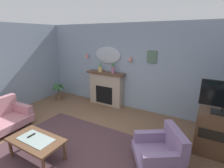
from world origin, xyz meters
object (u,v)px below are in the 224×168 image
at_px(mantel_vase_centre, 113,68).
at_px(tv_remote, 31,136).
at_px(armchair_near_fireplace, 161,149).
at_px(potted_plant_small_fern, 59,90).
at_px(tv_cabinet, 217,133).
at_px(fireplace, 106,89).
at_px(wall_sconce_left, 87,55).
at_px(coffee_table, 36,142).
at_px(framed_picture, 152,57).
at_px(wall_mirror, 108,55).
at_px(wall_sconce_right, 131,59).
at_px(mantel_vase_left, 100,67).

relative_size(mantel_vase_centre, tv_remote, 2.40).
xyz_separation_m(armchair_near_fireplace, potted_plant_small_fern, (-4.17, 1.38, 0.07)).
bearing_deg(armchair_near_fireplace, tv_cabinet, 44.09).
bearing_deg(fireplace, wall_sconce_left, 173.84).
xyz_separation_m(coffee_table, tv_cabinet, (3.04, 1.95, 0.07)).
bearing_deg(framed_picture, wall_mirror, -179.62).
xyz_separation_m(fireplace, mantel_vase_centre, (0.30, -0.03, 0.76)).
xyz_separation_m(wall_mirror, tv_remote, (0.10, -3.11, -1.26)).
bearing_deg(coffee_table, wall_sconce_right, 79.21).
bearing_deg(wall_sconce_right, mantel_vase_centre, -167.69).
height_order(wall_mirror, wall_sconce_right, wall_mirror).
distance_m(coffee_table, potted_plant_small_fern, 3.19).
height_order(wall_sconce_left, armchair_near_fireplace, wall_sconce_left).
relative_size(wall_sconce_left, wall_sconce_right, 1.00).
bearing_deg(tv_remote, coffee_table, -8.71).
relative_size(mantel_vase_centre, potted_plant_small_fern, 0.55).
distance_m(wall_mirror, tv_remote, 3.35).
bearing_deg(mantel_vase_centre, framed_picture, 8.53).
relative_size(tv_remote, tv_cabinet, 0.18).
bearing_deg(wall_mirror, fireplace, -90.00).
xyz_separation_m(wall_sconce_right, armchair_near_fireplace, (1.56, -2.00, -1.35)).
bearing_deg(potted_plant_small_fern, coffee_table, -50.60).
xyz_separation_m(mantel_vase_centre, tv_cabinet, (3.00, -1.01, -0.88)).
height_order(wall_sconce_right, framed_picture, framed_picture).
bearing_deg(wall_sconce_right, wall_sconce_left, 180.00).
bearing_deg(fireplace, framed_picture, 5.77).
height_order(wall_mirror, coffee_table, wall_mirror).
bearing_deg(coffee_table, tv_remote, 171.29).
relative_size(mantel_vase_centre, wall_sconce_right, 2.74).
bearing_deg(potted_plant_small_fern, tv_cabinet, -5.83).
bearing_deg(mantel_vase_left, framed_picture, 6.04).
relative_size(coffee_table, tv_cabinet, 1.22).
height_order(mantel_vase_left, framed_picture, framed_picture).
bearing_deg(tv_remote, wall_mirror, 91.87).
xyz_separation_m(wall_sconce_left, wall_sconce_right, (1.70, 0.00, 0.00)).
bearing_deg(fireplace, mantel_vase_left, -171.94).
bearing_deg(armchair_near_fireplace, coffee_table, -153.21).
distance_m(coffee_table, tv_remote, 0.18).
distance_m(coffee_table, tv_cabinet, 3.61).
relative_size(coffee_table, potted_plant_small_fern, 1.57).
xyz_separation_m(framed_picture, tv_remote, (-1.40, -3.12, -1.30)).
bearing_deg(wall_sconce_right, potted_plant_small_fern, -166.68).
relative_size(wall_sconce_left, framed_picture, 0.39).
height_order(wall_sconce_right, tv_remote, wall_sconce_right).
distance_m(mantel_vase_centre, armchair_near_fireplace, 3.00).
distance_m(wall_mirror, wall_sconce_left, 0.85).
height_order(wall_sconce_right, potted_plant_small_fern, wall_sconce_right).
xyz_separation_m(tv_remote, armchair_near_fireplace, (2.31, 1.06, -0.15)).
height_order(mantel_vase_centre, wall_mirror, wall_mirror).
bearing_deg(tv_cabinet, wall_mirror, 160.26).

